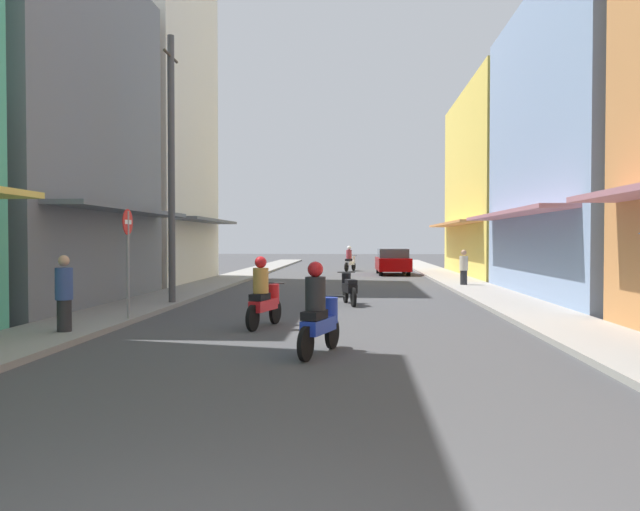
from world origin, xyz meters
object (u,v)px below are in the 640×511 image
at_px(motorbike_red, 264,296).
at_px(motorbike_blue, 319,313).
at_px(pedestrian_midway, 464,269).
at_px(parked_car, 393,261).
at_px(street_sign_no_entry, 128,249).
at_px(motorbike_black, 349,288).
at_px(pedestrian_foreground, 64,296).
at_px(motorbike_white, 350,260).
at_px(utility_pole, 171,169).

xyz_separation_m(motorbike_red, motorbike_blue, (1.42, -3.19, 0.00)).
bearing_deg(pedestrian_midway, motorbike_red, -118.19).
bearing_deg(motorbike_blue, parked_car, 83.88).
bearing_deg(street_sign_no_entry, motorbike_blue, -38.38).
distance_m(motorbike_black, pedestrian_foreground, 8.64).
distance_m(motorbike_red, motorbike_black, 5.31).
bearing_deg(parked_car, street_sign_no_entry, -109.36).
bearing_deg(pedestrian_midway, motorbike_white, 109.92).
distance_m(motorbike_white, pedestrian_midway, 14.03).
distance_m(motorbike_black, motorbike_blue, 8.19).
distance_m(motorbike_red, motorbike_blue, 3.49).
height_order(motorbike_blue, pedestrian_foreground, pedestrian_foreground).
height_order(motorbike_black, parked_car, parked_car).
bearing_deg(motorbike_white, parked_car, -57.57).
height_order(parked_car, utility_pole, utility_pole).
relative_size(motorbike_white, pedestrian_foreground, 1.06).
bearing_deg(pedestrian_midway, street_sign_no_entry, -130.20).
bearing_deg(street_sign_no_entry, pedestrian_foreground, -102.98).
xyz_separation_m(motorbike_black, parked_car, (2.23, 16.25, 0.24)).
relative_size(motorbike_red, street_sign_no_entry, 0.67).
bearing_deg(pedestrian_midway, pedestrian_foreground, -126.80).
height_order(utility_pole, street_sign_no_entry, utility_pole).
distance_m(motorbike_red, pedestrian_foreground, 4.08).
xyz_separation_m(motorbike_red, pedestrian_midway, (6.38, 11.89, 0.06)).
height_order(pedestrian_foreground, utility_pole, utility_pole).
distance_m(motorbike_red, pedestrian_midway, 13.50).
bearing_deg(motorbike_red, motorbike_blue, -66.03).
height_order(motorbike_red, pedestrian_midway, motorbike_red).
bearing_deg(parked_car, motorbike_white, 122.43).
relative_size(motorbike_red, motorbike_black, 0.99).
distance_m(motorbike_white, motorbike_black, 20.09).
xyz_separation_m(parked_car, utility_pole, (-7.39, -17.01, 3.27)).
height_order(motorbike_red, street_sign_no_entry, street_sign_no_entry).
bearing_deg(pedestrian_foreground, utility_pole, 86.18).
height_order(motorbike_red, motorbike_white, same).
xyz_separation_m(motorbike_red, pedestrian_foreground, (-3.74, -1.63, 0.11)).
xyz_separation_m(parked_car, pedestrian_midway, (2.34, -9.35, 0.03)).
xyz_separation_m(motorbike_black, street_sign_no_entry, (-5.06, -4.49, 1.21)).
relative_size(motorbike_blue, utility_pole, 0.22).
relative_size(motorbike_blue, street_sign_no_entry, 0.66).
relative_size(pedestrian_foreground, utility_pole, 0.21).
distance_m(parked_car, street_sign_no_entry, 22.00).
height_order(motorbike_black, motorbike_blue, motorbike_blue).
xyz_separation_m(parked_car, street_sign_no_entry, (-7.29, -20.74, 0.98)).
bearing_deg(pedestrian_foreground, pedestrian_midway, 53.20).
height_order(parked_car, pedestrian_midway, pedestrian_midway).
distance_m(motorbike_white, parked_car, 4.55).
bearing_deg(motorbike_black, utility_pole, -171.68).
bearing_deg(pedestrian_midway, motorbike_blue, -108.19).
xyz_separation_m(motorbike_white, utility_pole, (-4.95, -20.84, 3.30)).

